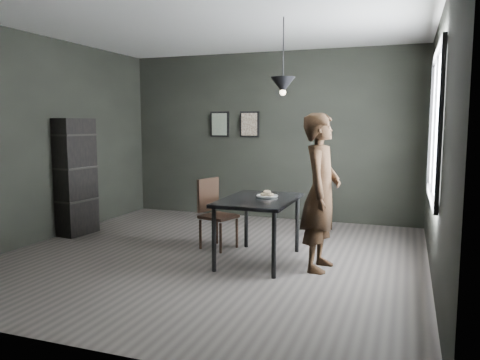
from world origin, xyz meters
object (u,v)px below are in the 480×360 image
(wood_chair, at_px, (214,208))
(pendant_lamp, at_px, (283,85))
(shelf_unit, at_px, (76,177))
(cafe_table, at_px, (259,205))
(woman, at_px, (321,192))
(white_plate, at_px, (267,196))

(wood_chair, distance_m, pendant_lamp, 1.85)
(shelf_unit, bearing_deg, wood_chair, 6.55)
(cafe_table, xyz_separation_m, pendant_lamp, (0.25, 0.10, 1.38))
(shelf_unit, bearing_deg, woman, -0.16)
(woman, xyz_separation_m, wood_chair, (-1.47, 0.44, -0.35))
(white_plate, height_order, pendant_lamp, pendant_lamp)
(white_plate, bearing_deg, shelf_unit, 174.89)
(cafe_table, xyz_separation_m, wood_chair, (-0.73, 0.39, -0.16))
(cafe_table, bearing_deg, shelf_unit, 172.20)
(pendant_lamp, bearing_deg, wood_chair, 163.68)
(cafe_table, bearing_deg, white_plate, 64.57)
(wood_chair, relative_size, pendant_lamp, 1.05)
(woman, relative_size, shelf_unit, 1.03)
(woman, relative_size, wood_chair, 1.91)
(shelf_unit, bearing_deg, white_plate, 1.74)
(wood_chair, height_order, shelf_unit, shelf_unit)
(pendant_lamp, bearing_deg, shelf_unit, 174.60)
(wood_chair, bearing_deg, cafe_table, -10.61)
(woman, bearing_deg, shelf_unit, 85.55)
(shelf_unit, height_order, pendant_lamp, pendant_lamp)
(white_plate, relative_size, shelf_unit, 0.14)
(white_plate, xyz_separation_m, pendant_lamp, (0.19, -0.03, 1.29))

